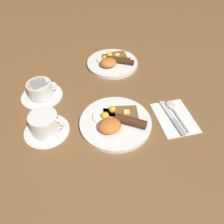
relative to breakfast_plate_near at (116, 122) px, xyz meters
name	(u,v)px	position (x,y,z in m)	size (l,w,h in m)	color
ground_plane	(115,124)	(0.00, 0.00, -0.01)	(3.00, 3.00, 0.00)	brown
breakfast_plate_near	(116,122)	(0.00, 0.00, 0.00)	(0.25, 0.25, 0.05)	white
breakfast_plate_far	(113,62)	(0.08, 0.36, 0.00)	(0.24, 0.24, 0.05)	white
teacup_near	(45,125)	(-0.23, 0.03, 0.02)	(0.15, 0.15, 0.08)	white
teacup_far	(41,91)	(-0.25, 0.21, 0.01)	(0.16, 0.16, 0.06)	white
napkin	(175,117)	(0.21, -0.02, -0.01)	(0.13, 0.17, 0.01)	white
knife	(173,119)	(0.20, -0.03, -0.01)	(0.03, 0.17, 0.01)	silver
spoon	(173,108)	(0.22, 0.02, -0.01)	(0.03, 0.16, 0.01)	silver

